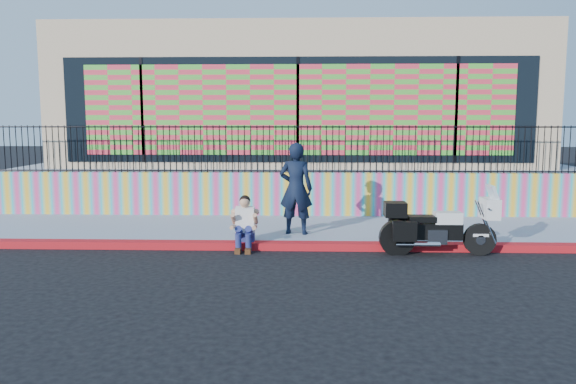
{
  "coord_description": "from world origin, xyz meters",
  "views": [
    {
      "loc": [
        0.25,
        -11.02,
        2.57
      ],
      "look_at": [
        -0.16,
        1.2,
        1.01
      ],
      "focal_mm": 35.0,
      "sensor_mm": 36.0,
      "label": 1
    }
  ],
  "objects": [
    {
      "name": "elevated_platform",
      "position": [
        0.0,
        8.35,
        0.62
      ],
      "size": [
        16.0,
        10.0,
        1.25
      ],
      "primitive_type": "cube",
      "color": "gray",
      "rests_on": "ground"
    },
    {
      "name": "storefront_building",
      "position": [
        0.0,
        8.13,
        3.25
      ],
      "size": [
        14.0,
        8.06,
        4.0
      ],
      "color": "tan",
      "rests_on": "elevated_platform"
    },
    {
      "name": "sidewalk",
      "position": [
        0.0,
        1.65,
        0.07
      ],
      "size": [
        16.0,
        3.0,
        0.15
      ],
      "primitive_type": "cube",
      "color": "gray",
      "rests_on": "ground"
    },
    {
      "name": "police_officer",
      "position": [
        0.02,
        0.86,
        1.13
      ],
      "size": [
        0.78,
        0.58,
        1.96
      ],
      "primitive_type": "imported",
      "rotation": [
        0.0,
        0.0,
        2.98
      ],
      "color": "black",
      "rests_on": "sidewalk"
    },
    {
      "name": "red_curb",
      "position": [
        0.0,
        0.0,
        0.07
      ],
      "size": [
        16.0,
        0.3,
        0.15
      ],
      "primitive_type": "cube",
      "color": "#AD170C",
      "rests_on": "ground"
    },
    {
      "name": "metal_fence",
      "position": [
        0.0,
        3.25,
        1.85
      ],
      "size": [
        15.8,
        0.04,
        1.2
      ],
      "primitive_type": null,
      "color": "black",
      "rests_on": "mural_wall"
    },
    {
      "name": "mural_wall",
      "position": [
        0.0,
        3.25,
        0.7
      ],
      "size": [
        16.0,
        0.2,
        1.1
      ],
      "primitive_type": "cube",
      "color": "#E23B7C",
      "rests_on": "sidewalk"
    },
    {
      "name": "ground",
      "position": [
        0.0,
        0.0,
        0.0
      ],
      "size": [
        90.0,
        90.0,
        0.0
      ],
      "primitive_type": "plane",
      "color": "black",
      "rests_on": "ground"
    },
    {
      "name": "seated_man",
      "position": [
        -0.99,
        -0.09,
        0.45
      ],
      "size": [
        0.54,
        0.71,
        1.06
      ],
      "color": "navy",
      "rests_on": "ground"
    },
    {
      "name": "police_motorcycle",
      "position": [
        2.74,
        -0.35,
        0.57
      ],
      "size": [
        2.19,
        0.72,
        1.36
      ],
      "color": "black",
      "rests_on": "ground"
    }
  ]
}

